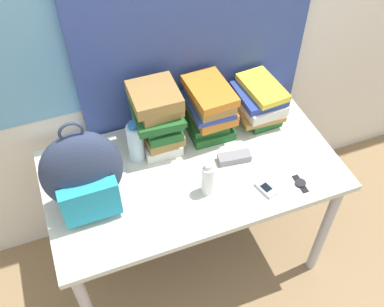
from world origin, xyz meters
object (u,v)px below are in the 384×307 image
object	(u,v)px
backpack	(83,174)
sunglasses_case	(234,158)
water_bottle	(136,142)
wristwatch	(301,183)
sunscreen_bottle	(208,179)
sports_bottle	(159,132)
book_stack_center	(209,108)
book_stack_left	(157,117)
cell_phone	(266,189)
book_stack_right	(258,101)

from	to	relation	value
backpack	sunglasses_case	xyz separation A→B (m)	(0.66, 0.01, -0.18)
water_bottle	wristwatch	world-z (taller)	water_bottle
water_bottle	sunscreen_bottle	size ratio (longest dim) A/B	1.24
sports_bottle	book_stack_center	bearing A→B (deg)	11.23
book_stack_center	sunglasses_case	xyz separation A→B (m)	(0.03, -0.23, -0.12)
book_stack_left	cell_phone	xyz separation A→B (m)	(0.34, -0.43, -0.16)
water_bottle	sports_bottle	xyz separation A→B (m)	(0.11, 0.00, 0.02)
book_stack_right	water_bottle	size ratio (longest dim) A/B	1.31
book_stack_center	water_bottle	distance (m)	0.38
backpack	wristwatch	bearing A→B (deg)	-14.26
water_bottle	sports_bottle	world-z (taller)	sports_bottle
book_stack_left	book_stack_right	bearing A→B (deg)	0.36
book_stack_center	book_stack_right	distance (m)	0.26
backpack	water_bottle	size ratio (longest dim) A/B	2.12
sports_bottle	wristwatch	size ratio (longest dim) A/B	2.54
book_stack_right	sports_bottle	size ratio (longest dim) A/B	1.10
backpack	book_stack_left	distance (m)	0.45
backpack	sports_bottle	xyz separation A→B (m)	(0.37, 0.18, -0.07)
sunglasses_case	cell_phone	bearing A→B (deg)	-74.02
cell_phone	sunglasses_case	bearing A→B (deg)	105.98
sunglasses_case	wristwatch	size ratio (longest dim) A/B	1.53
sports_bottle	sunglasses_case	xyz separation A→B (m)	(0.30, -0.18, -0.11)
wristwatch	water_bottle	bearing A→B (deg)	147.09
sunglasses_case	water_bottle	bearing A→B (deg)	157.06
backpack	book_stack_left	xyz separation A→B (m)	(0.38, 0.24, -0.03)
water_bottle	cell_phone	size ratio (longest dim) A/B	2.02
sunglasses_case	book_stack_right	bearing A→B (deg)	45.63
sunglasses_case	wristwatch	world-z (taller)	sunglasses_case
water_bottle	sports_bottle	distance (m)	0.11
sports_bottle	sunscreen_bottle	size ratio (longest dim) A/B	1.47
book_stack_center	cell_phone	bearing A→B (deg)	-78.05
book_stack_center	book_stack_right	world-z (taller)	book_stack_center
sports_bottle	book_stack_right	bearing A→B (deg)	5.99
book_stack_right	water_bottle	bearing A→B (deg)	-174.68
cell_phone	wristwatch	size ratio (longest dim) A/B	1.06
cell_phone	backpack	bearing A→B (deg)	164.72
backpack	book_stack_left	world-z (taller)	backpack
book_stack_left	book_stack_right	distance (m)	0.52
book_stack_left	sports_bottle	xyz separation A→B (m)	(-0.01, -0.05, -0.04)
cell_phone	book_stack_center	bearing A→B (deg)	101.95
backpack	sunscreen_bottle	bearing A→B (deg)	-13.11
sports_bottle	cell_phone	size ratio (longest dim) A/B	2.39
book_stack_right	wristwatch	distance (m)	0.47
book_stack_left	sports_bottle	world-z (taller)	book_stack_left
sports_bottle	sunscreen_bottle	world-z (taller)	sports_bottle
book_stack_right	backpack	bearing A→B (deg)	-165.01
sunscreen_bottle	book_stack_right	bearing A→B (deg)	40.85
sports_bottle	wristwatch	distance (m)	0.66
book_stack_left	sunscreen_bottle	bearing A→B (deg)	-73.05
book_stack_right	cell_phone	bearing A→B (deg)	-111.09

